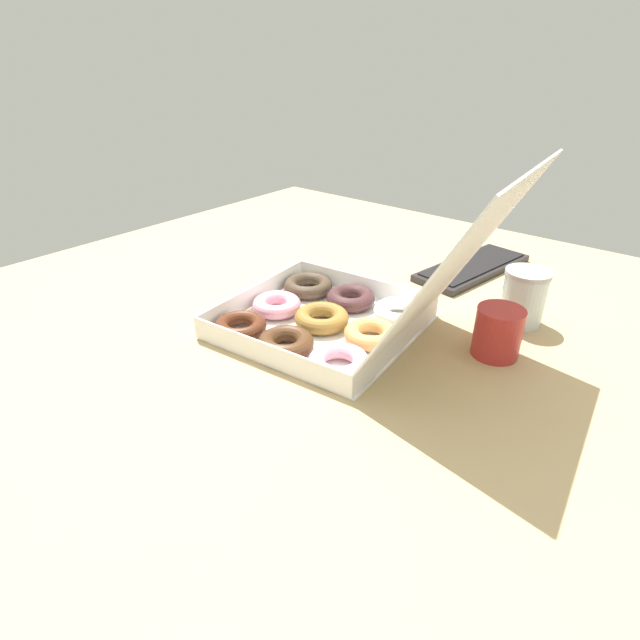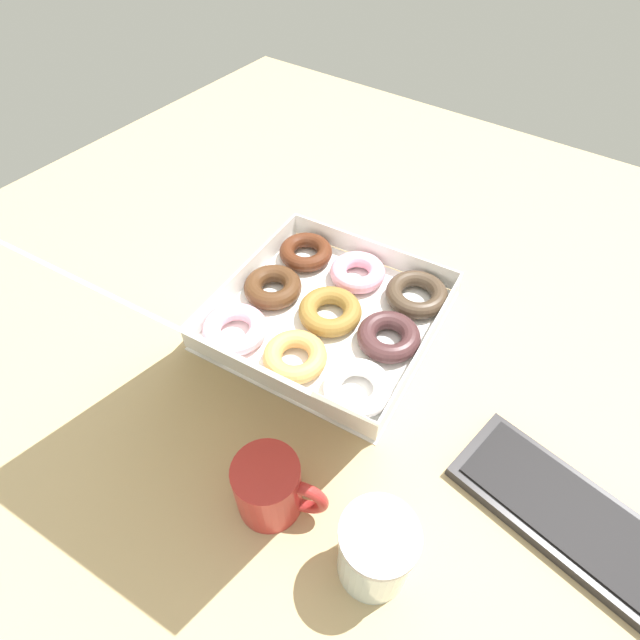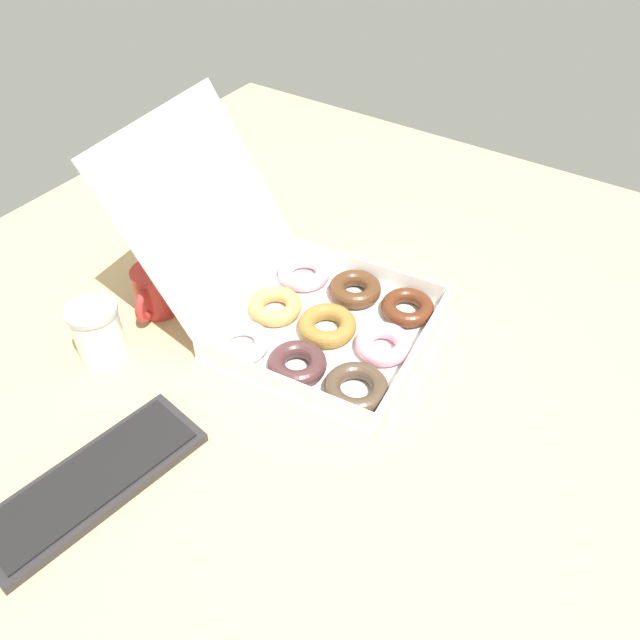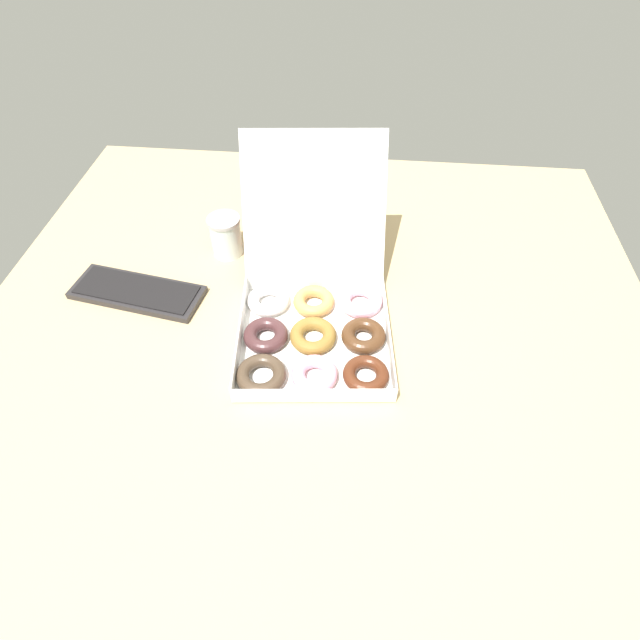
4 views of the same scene
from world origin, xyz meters
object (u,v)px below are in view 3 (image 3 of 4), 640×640
object	(u,v)px
keyboard	(93,482)
glass_jar	(98,333)
donut_box	(314,312)
coffee_mug	(156,290)

from	to	relation	value
keyboard	glass_jar	world-z (taller)	glass_jar
donut_box	glass_jar	distance (cm)	41.15
glass_jar	donut_box	bearing A→B (deg)	-45.22
keyboard	coffee_mug	world-z (taller)	coffee_mug
coffee_mug	glass_jar	distance (cm)	15.71
coffee_mug	glass_jar	world-z (taller)	glass_jar
coffee_mug	keyboard	bearing A→B (deg)	-149.85
keyboard	donut_box	bearing A→B (deg)	-9.99
keyboard	coffee_mug	xyz separation A→B (cm)	(36.62, 21.27, 4.03)
donut_box	keyboard	xyz separation A→B (cm)	(-49.91, 8.79, -2.95)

